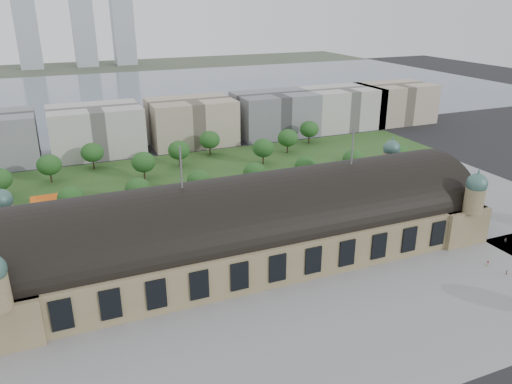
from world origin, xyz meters
name	(u,v)px	position (x,y,z in m)	size (l,w,h in m)	color
ground	(249,256)	(0.00, 0.00, 0.00)	(900.00, 900.00, 0.00)	black
station	(249,226)	(0.00, 0.00, 10.28)	(150.00, 48.40, 44.30)	#91825A
plaza_south	(357,329)	(10.00, -44.00, 0.00)	(190.00, 48.00, 0.12)	gray
plaza_east	(497,206)	(103.00, 0.00, 0.00)	(56.00, 100.00, 0.12)	gray
road_slab	(158,220)	(-20.00, 38.00, 0.00)	(260.00, 26.00, 0.10)	black
grass_belt	(143,172)	(-15.00, 93.00, 0.00)	(300.00, 45.00, 0.10)	#2B4C1E
petrol_station	(54,200)	(-53.91, 65.28, 2.95)	(14.00, 13.00, 5.05)	#EC590D
lake	(113,96)	(0.00, 298.00, 0.00)	(700.00, 320.00, 0.08)	slate
far_shore	(89,67)	(0.00, 498.00, 0.00)	(700.00, 120.00, 0.14)	#44513D
far_tower_left	(27,32)	(-60.00, 508.00, 40.00)	(24.00, 24.00, 80.00)	#9EA8B2
far_tower_mid	(83,28)	(0.00, 508.00, 42.50)	(24.00, 24.00, 85.00)	#9EA8B2
far_tower_right	(123,32)	(45.00, 508.00, 37.50)	(24.00, 24.00, 75.00)	#9EA8B2
office_3	(96,130)	(-30.00, 133.00, 12.00)	(45.00, 32.00, 24.00)	#B3B1AA
office_4	(191,122)	(20.00, 133.00, 12.00)	(45.00, 32.00, 24.00)	#B4A58D
office_5	(274,114)	(70.00, 133.00, 12.00)	(45.00, 32.00, 24.00)	gray
office_6	(341,108)	(115.00, 133.00, 12.00)	(45.00, 32.00, 24.00)	#B3B1AA
office_7	(394,103)	(155.00, 133.00, 12.00)	(45.00, 32.00, 24.00)	#B4A58D
tree_row_3	(71,198)	(-48.00, 53.00, 7.43)	(9.60, 9.60, 11.52)	#2D2116
tree_row_4	(138,189)	(-24.00, 53.00, 7.43)	(9.60, 9.60, 11.52)	#2D2116
tree_row_5	(199,180)	(0.00, 53.00, 7.43)	(9.60, 9.60, 11.52)	#2D2116
tree_row_6	(255,173)	(24.00, 53.00, 7.43)	(9.60, 9.60, 11.52)	#2D2116
tree_row_7	(306,165)	(48.00, 53.00, 7.43)	(9.60, 9.60, 11.52)	#2D2116
tree_row_8	(353,159)	(72.00, 53.00, 7.43)	(9.60, 9.60, 11.52)	#2D2116
tree_row_9	(397,153)	(96.00, 53.00, 7.43)	(9.60, 9.60, 11.52)	#2D2116
tree_belt_4	(49,165)	(-54.00, 95.00, 8.05)	(10.40, 10.40, 12.48)	#2D2116
tree_belt_5	(92,152)	(-35.00, 107.00, 8.05)	(10.40, 10.40, 12.48)	#2D2116
tree_belt_6	(143,162)	(-16.00, 83.00, 8.05)	(10.40, 10.40, 12.48)	#2D2116
tree_belt_7	(179,150)	(3.00, 95.00, 8.05)	(10.40, 10.40, 12.48)	#2D2116
tree_belt_8	(210,140)	(22.00, 107.00, 8.05)	(10.40, 10.40, 12.48)	#2D2116
tree_belt_9	(263,148)	(41.00, 83.00, 8.05)	(10.40, 10.40, 12.48)	#2D2116
tree_belt_10	(288,138)	(60.00, 95.00, 8.05)	(10.40, 10.40, 12.48)	#2D2116
tree_belt_11	(309,129)	(79.00, 107.00, 8.05)	(10.40, 10.40, 12.48)	#2D2116
traffic_car_2	(78,239)	(-48.14, 31.67, 0.66)	(2.18, 4.73, 1.31)	black
traffic_car_3	(112,220)	(-35.45, 42.89, 0.72)	(2.02, 4.96, 1.44)	maroon
traffic_car_4	(216,211)	(1.24, 36.20, 0.65)	(1.53, 3.81, 1.30)	#1A2649
traffic_car_5	(283,194)	(32.03, 42.52, 0.64)	(1.36, 3.91, 1.29)	#52545A
traffic_car_6	(398,184)	(82.21, 33.47, 0.69)	(2.28, 4.95, 1.38)	silver
parked_car_0	(27,257)	(-63.39, 25.00, 0.67)	(1.42, 4.07, 1.34)	black
parked_car_1	(67,255)	(-52.06, 21.00, 0.83)	(2.74, 5.94, 1.65)	maroon
parked_car_2	(29,262)	(-62.82, 21.00, 0.80)	(2.25, 5.53, 1.60)	#1D1B4C
parked_car_3	(42,254)	(-59.15, 25.00, 0.75)	(1.77, 4.39, 1.50)	#5B5C62
parked_car_4	(125,245)	(-34.47, 21.28, 0.80)	(1.69, 4.85, 1.60)	white
parked_car_5	(124,244)	(-34.75, 22.21, 0.74)	(2.46, 5.32, 1.48)	gray
parked_car_6	(163,239)	(-22.24, 21.00, 0.73)	(2.04, 5.02, 1.46)	black
bus_west	(171,226)	(-18.12, 27.00, 1.83)	(3.07, 13.11, 3.65)	red
bus_mid	(281,209)	(23.57, 27.00, 1.53)	(2.57, 10.99, 3.06)	beige
bus_east	(250,213)	(11.31, 27.00, 1.73)	(2.90, 12.39, 3.45)	silver
pedestrian_0	(488,264)	(63.07, -33.38, 0.87)	(0.85, 0.49, 1.74)	gray
pedestrian_1	(507,273)	(63.96, -39.41, 0.81)	(0.59, 0.39, 1.63)	gray
pedestrian_2	(505,240)	(80.47, -24.00, 0.97)	(0.95, 0.55, 1.95)	gray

